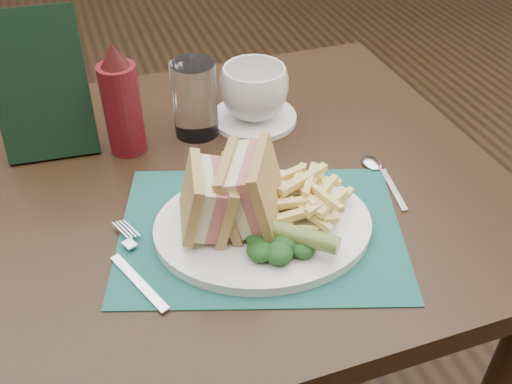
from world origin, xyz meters
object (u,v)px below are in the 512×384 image
at_px(placemat, 261,230).
at_px(saucer, 254,118).
at_px(ketchup_bottle, 121,99).
at_px(table_main, 219,330).
at_px(coffee_cup, 254,92).
at_px(drinking_glass, 195,99).
at_px(plate, 263,226).
at_px(sandwich_half_a, 191,200).
at_px(check_presenter, 40,86).
at_px(sandwich_half_b, 236,187).

distance_m(placemat, saucer, 0.29).
height_order(saucer, ketchup_bottle, ketchup_bottle).
bearing_deg(table_main, coffee_cup, 49.21).
relative_size(saucer, drinking_glass, 1.15).
distance_m(plate, saucer, 0.29).
distance_m(plate, coffee_cup, 0.29).
xyz_separation_m(table_main, saucer, (0.12, 0.14, 0.38)).
height_order(placemat, ketchup_bottle, ketchup_bottle).
relative_size(sandwich_half_a, ketchup_bottle, 0.52).
distance_m(drinking_glass, check_presenter, 0.24).
distance_m(drinking_glass, ketchup_bottle, 0.12).
bearing_deg(drinking_glass, table_main, -96.40).
bearing_deg(coffee_cup, table_main, -130.79).
distance_m(sandwich_half_b, coffee_cup, 0.28).
xyz_separation_m(sandwich_half_a, ketchup_bottle, (-0.05, 0.24, 0.03)).
relative_size(ketchup_bottle, check_presenter, 0.79).
bearing_deg(check_presenter, table_main, -33.31).
xyz_separation_m(placemat, check_presenter, (-0.25, 0.31, 0.11)).
bearing_deg(saucer, coffee_cup, 0.00).
bearing_deg(check_presenter, placemat, -45.81).
bearing_deg(plate, placemat, 164.05).
distance_m(placemat, check_presenter, 0.41).
height_order(plate, sandwich_half_b, sandwich_half_b).
xyz_separation_m(sandwich_half_a, check_presenter, (-0.16, 0.29, 0.05)).
height_order(saucer, coffee_cup, coffee_cup).
xyz_separation_m(plate, drinking_glass, (-0.02, 0.27, 0.06)).
xyz_separation_m(plate, ketchup_bottle, (-0.14, 0.26, 0.08)).
height_order(plate, drinking_glass, drinking_glass).
xyz_separation_m(placemat, sandwich_half_b, (-0.03, 0.02, 0.07)).
relative_size(plate, sandwich_half_b, 2.70).
xyz_separation_m(table_main, sandwich_half_b, (0.01, -0.12, 0.45)).
bearing_deg(table_main, plate, -74.35).
relative_size(placemat, sandwich_half_a, 4.00).
distance_m(coffee_cup, drinking_glass, 0.11).
xyz_separation_m(coffee_cup, ketchup_bottle, (-0.23, -0.02, 0.04)).
xyz_separation_m(table_main, plate, (0.04, -0.14, 0.38)).
height_order(coffee_cup, ketchup_bottle, ketchup_bottle).
height_order(sandwich_half_a, drinking_glass, drinking_glass).
bearing_deg(coffee_cup, sandwich_half_b, -113.77).
relative_size(sandwich_half_a, drinking_glass, 0.75).
relative_size(plate, drinking_glass, 2.31).
bearing_deg(table_main, saucer, 49.21).
xyz_separation_m(drinking_glass, ketchup_bottle, (-0.12, -0.01, 0.03)).
xyz_separation_m(plate, coffee_cup, (0.08, 0.28, 0.05)).
height_order(placemat, sandwich_half_b, sandwich_half_b).
bearing_deg(sandwich_half_b, saucer, 94.30).
relative_size(plate, coffee_cup, 2.55).
bearing_deg(sandwich_half_a, saucer, 66.77).
distance_m(table_main, ketchup_bottle, 0.50).
relative_size(plate, saucer, 2.00).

